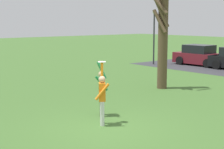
{
  "coord_description": "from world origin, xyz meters",
  "views": [
    {
      "loc": [
        8.9,
        -7.09,
        3.45
      ],
      "look_at": [
        -0.67,
        0.81,
        1.57
      ],
      "focal_mm": 57.11,
      "sensor_mm": 36.0,
      "label": 1
    }
  ],
  "objects_px": {
    "person_defender": "(102,89)",
    "bare_tree_tall": "(163,24)",
    "person_catcher": "(102,96)",
    "frisbee_disc": "(102,62)",
    "parked_car_maroon": "(200,56)",
    "lamppost_by_lot": "(154,32)"
  },
  "relations": [
    {
      "from": "frisbee_disc",
      "to": "parked_car_maroon",
      "type": "distance_m",
      "value": 17.5
    },
    {
      "from": "frisbee_disc",
      "to": "bare_tree_tall",
      "type": "height_order",
      "value": "bare_tree_tall"
    },
    {
      "from": "frisbee_disc",
      "to": "bare_tree_tall",
      "type": "distance_m",
      "value": 6.99
    },
    {
      "from": "parked_car_maroon",
      "to": "bare_tree_tall",
      "type": "relative_size",
      "value": 0.66
    },
    {
      "from": "person_defender",
      "to": "lamppost_by_lot",
      "type": "bearing_deg",
      "value": 164.15
    },
    {
      "from": "person_catcher",
      "to": "lamppost_by_lot",
      "type": "distance_m",
      "value": 17.19
    },
    {
      "from": "bare_tree_tall",
      "to": "frisbee_disc",
      "type": "bearing_deg",
      "value": -64.37
    },
    {
      "from": "person_catcher",
      "to": "person_defender",
      "type": "relative_size",
      "value": 1.02
    },
    {
      "from": "person_defender",
      "to": "parked_car_maroon",
      "type": "bearing_deg",
      "value": 151.71
    },
    {
      "from": "person_catcher",
      "to": "lamppost_by_lot",
      "type": "height_order",
      "value": "lamppost_by_lot"
    },
    {
      "from": "lamppost_by_lot",
      "to": "parked_car_maroon",
      "type": "bearing_deg",
      "value": 40.75
    },
    {
      "from": "person_catcher",
      "to": "person_defender",
      "type": "height_order",
      "value": "person_catcher"
    },
    {
      "from": "person_defender",
      "to": "frisbee_disc",
      "type": "xyz_separation_m",
      "value": [
        0.72,
        -0.54,
        1.11
      ]
    },
    {
      "from": "person_catcher",
      "to": "frisbee_disc",
      "type": "height_order",
      "value": "frisbee_disc"
    },
    {
      "from": "person_catcher",
      "to": "person_defender",
      "type": "distance_m",
      "value": 1.13
    },
    {
      "from": "lamppost_by_lot",
      "to": "bare_tree_tall",
      "type": "bearing_deg",
      "value": -43.8
    },
    {
      "from": "person_defender",
      "to": "parked_car_maroon",
      "type": "xyz_separation_m",
      "value": [
        -6.96,
        15.13,
        -0.25
      ]
    },
    {
      "from": "person_catcher",
      "to": "bare_tree_tall",
      "type": "relative_size",
      "value": 0.33
    },
    {
      "from": "person_defender",
      "to": "bare_tree_tall",
      "type": "relative_size",
      "value": 0.32
    },
    {
      "from": "bare_tree_tall",
      "to": "person_catcher",
      "type": "bearing_deg",
      "value": -63.53
    },
    {
      "from": "person_defender",
      "to": "person_catcher",
      "type": "bearing_deg",
      "value": 0.0
    },
    {
      "from": "bare_tree_tall",
      "to": "parked_car_maroon",
      "type": "bearing_deg",
      "value": 116.4
    }
  ]
}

